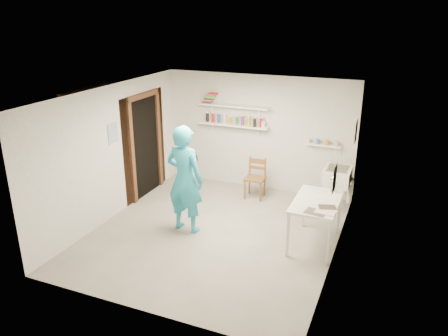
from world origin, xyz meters
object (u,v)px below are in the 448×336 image
at_px(man, 185,179).
at_px(desk_lamp, 335,179).
at_px(wall_clock, 189,158).
at_px(belfast_sink, 337,176).
at_px(wooden_chair, 255,179).
at_px(work_table, 315,222).

bearing_deg(man, desk_lamp, -154.21).
bearing_deg(wall_clock, belfast_sink, 40.91).
xyz_separation_m(man, desk_lamp, (2.35, 0.81, 0.06)).
relative_size(belfast_sink, desk_lamp, 4.14).
bearing_deg(man, wooden_chair, -104.03).
xyz_separation_m(work_table, desk_lamp, (0.19, 0.46, 0.61)).
xyz_separation_m(belfast_sink, wall_clock, (-2.29, -1.55, 0.55)).
bearing_deg(work_table, desk_lamp, 67.58).
relative_size(belfast_sink, wooden_chair, 0.73).
bearing_deg(desk_lamp, belfast_sink, 94.82).
relative_size(man, wall_clock, 5.56).
distance_m(work_table, desk_lamp, 0.79).
distance_m(wooden_chair, desk_lamp, 2.01).
bearing_deg(desk_lamp, wall_clock, -166.00).
distance_m(man, wall_clock, 0.38).
xyz_separation_m(man, wall_clock, (-0.03, 0.22, 0.31)).
bearing_deg(wall_clock, wooden_chair, 72.49).
bearing_deg(wooden_chair, wall_clock, -115.78).
xyz_separation_m(man, wooden_chair, (0.66, 1.75, -0.52)).
distance_m(wall_clock, work_table, 2.35).
distance_m(man, desk_lamp, 2.48).
bearing_deg(man, wall_clock, -76.50).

